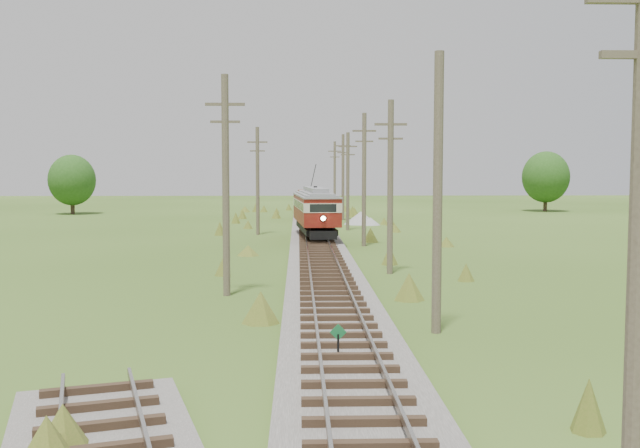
{
  "coord_description": "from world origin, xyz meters",
  "views": [
    {
      "loc": [
        -1.25,
        -17.09,
        5.12
      ],
      "look_at": [
        0.0,
        23.91,
        2.05
      ],
      "focal_mm": 40.0,
      "sensor_mm": 36.0,
      "label": 1
    }
  ],
  "objects_px": {
    "switch_marker": "(338,340)",
    "gondola": "(310,202)",
    "streetcar": "(315,208)",
    "gravel_pile": "(362,218)"
  },
  "relations": [
    {
      "from": "streetcar",
      "to": "gondola",
      "type": "xyz_separation_m",
      "value": [
        -0.0,
        21.17,
        -0.48
      ]
    },
    {
      "from": "gondola",
      "to": "gravel_pile",
      "type": "bearing_deg",
      "value": -49.27
    },
    {
      "from": "gravel_pile",
      "to": "gondola",
      "type": "bearing_deg",
      "value": 131.63
    },
    {
      "from": "switch_marker",
      "to": "gondola",
      "type": "height_order",
      "value": "gondola"
    },
    {
      "from": "switch_marker",
      "to": "gondola",
      "type": "bearing_deg",
      "value": 89.79
    },
    {
      "from": "switch_marker",
      "to": "streetcar",
      "type": "height_order",
      "value": "streetcar"
    },
    {
      "from": "switch_marker",
      "to": "streetcar",
      "type": "relative_size",
      "value": 0.1
    },
    {
      "from": "switch_marker",
      "to": "gravel_pile",
      "type": "distance_m",
      "value": 49.44
    },
    {
      "from": "gondola",
      "to": "switch_marker",
      "type": "bearing_deg",
      "value": -91.11
    },
    {
      "from": "switch_marker",
      "to": "gravel_pile",
      "type": "relative_size",
      "value": 0.3
    }
  ]
}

